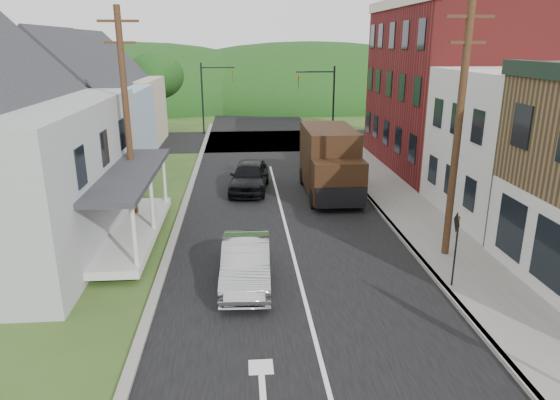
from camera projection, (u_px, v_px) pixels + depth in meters
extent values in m
plane|color=#2D4719|center=(308.00, 311.00, 14.78)|extent=(120.00, 120.00, 0.00)
cube|color=black|center=(280.00, 206.00, 24.28)|extent=(9.00, 90.00, 0.02)
cube|color=black|center=(263.00, 141.00, 40.44)|extent=(60.00, 9.00, 0.02)
cube|color=slate|center=(412.00, 215.00, 22.81)|extent=(2.80, 55.00, 0.15)
cube|color=slate|center=(383.00, 215.00, 22.71)|extent=(0.20, 55.00, 0.15)
cube|color=slate|center=(179.00, 221.00, 22.01)|extent=(0.30, 55.00, 0.12)
cube|color=silver|center=(542.00, 147.00, 21.79)|extent=(8.00, 7.00, 6.50)
cube|color=maroon|center=(456.00, 87.00, 30.29)|extent=(8.00, 12.00, 10.00)
cube|color=#9AAFD2|center=(85.00, 133.00, 29.34)|extent=(7.00, 8.00, 5.00)
cube|color=beige|center=(113.00, 113.00, 37.85)|extent=(7.00, 8.00, 5.00)
cylinder|color=#472D19|center=(457.00, 137.00, 17.18)|extent=(0.26, 0.26, 9.00)
cube|color=#472D19|center=(470.00, 16.00, 16.00)|extent=(1.60, 0.10, 0.10)
cube|color=#472D19|center=(468.00, 42.00, 16.24)|extent=(1.20, 0.10, 0.10)
cylinder|color=#472D19|center=(127.00, 121.00, 20.53)|extent=(0.26, 0.26, 9.00)
cube|color=#472D19|center=(118.00, 21.00, 19.35)|extent=(1.60, 0.10, 0.10)
cube|color=#472D19|center=(120.00, 42.00, 19.59)|extent=(1.20, 0.10, 0.10)
cylinder|color=black|center=(333.00, 108.00, 36.59)|extent=(0.14, 0.14, 6.00)
cylinder|color=black|center=(315.00, 72.00, 35.70)|extent=(2.80, 0.10, 0.10)
imported|color=olive|center=(298.00, 82.00, 35.82)|extent=(0.16, 0.20, 1.00)
cylinder|color=black|center=(202.00, 99.00, 42.48)|extent=(0.14, 0.14, 6.00)
cylinder|color=black|center=(218.00, 67.00, 41.80)|extent=(2.80, 0.10, 0.10)
imported|color=olive|center=(232.00, 76.00, 42.10)|extent=(0.16, 0.20, 1.00)
cylinder|color=#382616|center=(158.00, 110.00, 43.91)|extent=(0.36, 0.36, 3.92)
ellipsoid|color=black|center=(156.00, 75.00, 43.02)|extent=(4.80, 4.80, 4.08)
ellipsoid|color=black|center=(253.00, 102.00, 67.05)|extent=(90.00, 30.00, 16.00)
imported|color=#A9A9AD|center=(246.00, 263.00, 16.26)|extent=(1.69, 4.47, 1.46)
imported|color=black|center=(249.00, 176.00, 26.52)|extent=(2.45, 4.88, 1.59)
cube|color=black|center=(328.00, 157.00, 26.02)|extent=(2.50, 4.74, 3.11)
cube|color=black|center=(338.00, 181.00, 23.53)|extent=(2.48, 1.73, 2.04)
cube|color=black|center=(338.00, 163.00, 23.48)|extent=(2.26, 1.30, 0.05)
cube|color=black|center=(341.00, 198.00, 22.83)|extent=(2.36, 0.18, 0.97)
cylinder|color=black|center=(313.00, 199.00, 23.81)|extent=(0.31, 0.97, 0.97)
cylinder|color=black|center=(360.00, 197.00, 23.97)|extent=(0.31, 0.97, 0.97)
cylinder|color=black|center=(303.00, 176.00, 27.90)|extent=(0.31, 0.97, 0.97)
cylinder|color=black|center=(343.00, 175.00, 28.06)|extent=(0.31, 0.97, 0.97)
cylinder|color=black|center=(455.00, 251.00, 15.68)|extent=(0.07, 0.07, 2.35)
cube|color=black|center=(457.00, 222.00, 15.38)|extent=(0.13, 0.68, 0.69)
cube|color=#DCAF0B|center=(457.00, 222.00, 15.39)|extent=(0.13, 0.62, 0.62)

